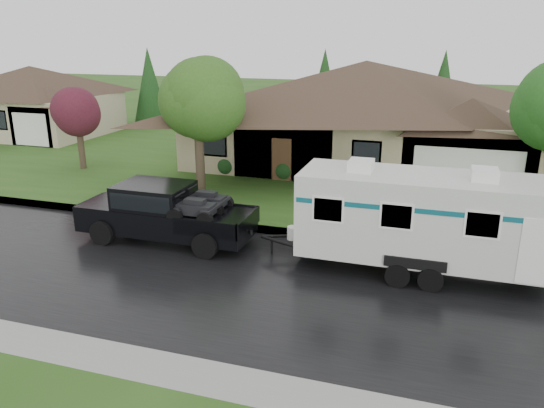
# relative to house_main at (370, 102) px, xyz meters

# --- Properties ---
(ground) EXTENTS (140.00, 140.00, 0.00)m
(ground) POSITION_rel_house_main_xyz_m (-2.29, -13.84, -3.59)
(ground) COLOR #284F18
(ground) RESTS_ON ground
(road) EXTENTS (140.00, 8.00, 0.01)m
(road) POSITION_rel_house_main_xyz_m (-2.29, -15.84, -3.59)
(road) COLOR black
(road) RESTS_ON ground
(curb) EXTENTS (140.00, 0.50, 0.15)m
(curb) POSITION_rel_house_main_xyz_m (-2.29, -11.59, -3.52)
(curb) COLOR gray
(curb) RESTS_ON ground
(lawn) EXTENTS (140.00, 26.00, 0.15)m
(lawn) POSITION_rel_house_main_xyz_m (-2.29, 1.16, -3.52)
(lawn) COLOR #284F18
(lawn) RESTS_ON ground
(house_main) EXTENTS (19.44, 10.80, 6.90)m
(house_main) POSITION_rel_house_main_xyz_m (0.00, 0.00, 0.00)
(house_main) COLOR tan
(house_main) RESTS_ON lawn
(house_far) EXTENTS (10.80, 8.64, 5.80)m
(house_far) POSITION_rel_house_main_xyz_m (-24.07, 2.02, -0.62)
(house_far) COLOR tan
(house_far) RESTS_ON lawn
(tree_left_green) EXTENTS (3.65, 3.65, 6.05)m
(tree_left_green) POSITION_rel_house_main_xyz_m (-6.36, -8.19, 0.75)
(tree_left_green) COLOR #382B1E
(tree_left_green) RESTS_ON lawn
(tree_red) EXTENTS (2.59, 2.59, 4.29)m
(tree_red) POSITION_rel_house_main_xyz_m (-14.50, -5.77, -0.47)
(tree_red) COLOR #382B1E
(tree_red) RESTS_ON lawn
(shrub_row) EXTENTS (13.60, 1.00, 1.00)m
(shrub_row) POSITION_rel_house_main_xyz_m (-0.29, -4.54, -2.94)
(shrub_row) COLOR #143814
(shrub_row) RESTS_ON lawn
(pickup_truck) EXTENTS (6.24, 2.37, 2.08)m
(pickup_truck) POSITION_rel_house_main_xyz_m (-5.34, -13.51, -2.48)
(pickup_truck) COLOR black
(pickup_truck) RESTS_ON ground
(travel_trailer) EXTENTS (7.70, 2.70, 3.45)m
(travel_trailer) POSITION_rel_house_main_xyz_m (3.47, -13.51, -1.76)
(travel_trailer) COLOR silver
(travel_trailer) RESTS_ON ground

